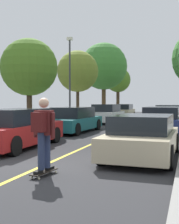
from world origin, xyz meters
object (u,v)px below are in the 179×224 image
(parked_car_right_nearest, at_px, (143,137))
(street_tree_left_far, at_px, (104,67))
(parked_car_left_nearest, at_px, (17,129))
(parked_car_right_near, at_px, (162,121))
(parked_car_left_far, at_px, (107,114))
(street_tree_left_nearest, at_px, (29,68))
(skateboard, at_px, (44,172))
(skateboarder, at_px, (43,130))
(parked_car_left_farthest, at_px, (122,112))
(parked_car_left_near, at_px, (74,120))
(streetlamp, at_px, (70,75))
(street_tree_left_near, at_px, (78,71))
(parked_car_right_far, at_px, (169,115))
(street_tree_left_farthest, at_px, (118,80))

(parked_car_right_nearest, distance_m, street_tree_left_far, 21.75)
(parked_car_left_nearest, xyz_separation_m, parked_car_right_near, (4.67, 6.24, -0.02))
(parked_car_left_far, bearing_deg, street_tree_left_nearest, -105.73)
(skateboard, distance_m, skateboarder, 0.97)
(parked_car_left_farthest, xyz_separation_m, parked_car_right_nearest, (4.68, -18.67, -0.06))
(parked_car_left_near, bearing_deg, street_tree_left_nearest, -156.47)
(street_tree_left_far, bearing_deg, parked_car_left_far, -72.55)
(parked_car_left_nearest, bearing_deg, skateboarder, -50.40)
(street_tree_left_nearest, height_order, streetlamp, streetlamp)
(street_tree_left_near, bearing_deg, parked_car_left_nearest, -79.73)
(skateboarder, bearing_deg, street_tree_left_nearest, 121.60)
(parked_car_right_near, xyz_separation_m, street_tree_left_far, (-6.88, 13.36, 4.49))
(parked_car_left_nearest, distance_m, parked_car_left_farthest, 18.13)
(skateboard, bearing_deg, streetlamp, 109.72)
(street_tree_left_nearest, bearing_deg, parked_car_left_farthest, 80.64)
(parked_car_left_near, distance_m, street_tree_left_far, 14.74)
(parked_car_left_near, distance_m, parked_car_left_far, 6.86)
(parked_car_left_far, height_order, parked_car_left_farthest, parked_car_left_far)
(parked_car_right_near, xyz_separation_m, skateboard, (-1.82, -9.65, -0.60))
(parked_car_right_far, height_order, streetlamp, streetlamp)
(streetlamp, bearing_deg, parked_car_left_nearest, -79.49)
(parked_car_right_far, bearing_deg, street_tree_left_far, 131.69)
(street_tree_left_nearest, bearing_deg, street_tree_left_near, 90.00)
(parked_car_left_far, height_order, street_tree_left_farthest, street_tree_left_farthest)
(street_tree_left_far, distance_m, skateboarder, 23.94)
(parked_car_right_near, height_order, streetlamp, streetlamp)
(parked_car_right_far, xyz_separation_m, street_tree_left_near, (-6.88, 0.29, 3.28))
(parked_car_right_nearest, bearing_deg, parked_car_right_near, 90.00)
(parked_car_left_nearest, bearing_deg, parked_car_right_nearest, -6.59)
(parked_car_left_near, bearing_deg, street_tree_left_far, 99.02)
(parked_car_left_near, xyz_separation_m, street_tree_left_near, (-2.20, 6.43, 3.32))
(parked_car_left_far, bearing_deg, parked_car_right_nearest, -70.39)
(street_tree_left_near, bearing_deg, parked_car_left_far, 11.06)
(parked_car_right_nearest, xyz_separation_m, street_tree_left_far, (-6.88, 20.13, 4.53))
(parked_car_left_near, relative_size, street_tree_left_nearest, 0.95)
(parked_car_left_far, bearing_deg, streetlamp, -119.05)
(parked_car_right_nearest, bearing_deg, street_tree_left_farthest, 104.57)
(street_tree_left_nearest, xyz_separation_m, streetlamp, (0.45, 4.67, -0.01))
(street_tree_left_near, bearing_deg, parked_car_right_near, -40.72)
(parked_car_left_near, height_order, street_tree_left_near, street_tree_left_near)
(parked_car_left_nearest, xyz_separation_m, skateboard, (2.85, -3.41, -0.61))
(streetlamp, bearing_deg, parked_car_left_farthest, 78.62)
(parked_car_right_near, height_order, street_tree_left_near, street_tree_left_near)
(skateboarder, bearing_deg, street_tree_left_far, 102.37)
(parked_car_left_far, xyz_separation_m, street_tree_left_far, (-2.20, 7.00, 4.47))
(parked_car_left_nearest, relative_size, skateboard, 5.31)
(parked_car_left_near, height_order, street_tree_left_farthest, street_tree_left_farthest)
(parked_car_right_nearest, bearing_deg, streetlamp, 122.78)
(parked_car_left_nearest, relative_size, parked_car_left_far, 1.12)
(parked_car_left_nearest, distance_m, parked_car_right_nearest, 4.71)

